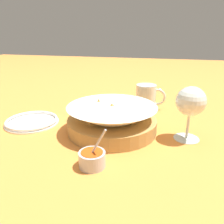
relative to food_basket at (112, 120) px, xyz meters
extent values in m
plane|color=orange|center=(-0.02, -0.01, -0.04)|extent=(4.00, 4.00, 0.00)
cylinder|color=#B2894C|center=(0.00, 0.00, -0.02)|extent=(0.27, 0.27, 0.04)
cone|color=#EDE5C6|center=(0.00, 0.00, 0.01)|extent=(0.27, 0.27, 0.08)
cylinder|color=#3D842D|center=(0.00, 0.00, -0.01)|extent=(0.20, 0.20, 0.01)
pyramid|color=gold|center=(0.06, 0.00, 0.02)|extent=(0.07, 0.08, 0.05)
pyramid|color=gold|center=(0.03, 0.05, 0.02)|extent=(0.05, 0.06, 0.05)
pyramid|color=gold|center=(-0.05, 0.03, 0.02)|extent=(0.08, 0.08, 0.06)
pyramid|color=gold|center=(-0.04, -0.04, 0.02)|extent=(0.08, 0.07, 0.05)
pyramid|color=gold|center=(0.00, 0.00, 0.02)|extent=(0.08, 0.07, 0.06)
cylinder|color=#B7B7BC|center=(0.00, -0.19, -0.02)|extent=(0.06, 0.06, 0.04)
cylinder|color=#CC4C14|center=(0.00, -0.19, -0.01)|extent=(0.05, 0.05, 0.02)
cylinder|color=#B7B7BC|center=(0.01, -0.19, 0.02)|extent=(0.05, 0.01, 0.08)
cylinder|color=silver|center=(0.22, 0.00, -0.03)|extent=(0.07, 0.07, 0.00)
cylinder|color=silver|center=(0.22, 0.00, 0.00)|extent=(0.01, 0.01, 0.07)
sphere|color=silver|center=(0.22, 0.00, 0.07)|extent=(0.08, 0.08, 0.08)
sphere|color=#E5B77F|center=(0.22, 0.00, 0.07)|extent=(0.05, 0.05, 0.05)
cylinder|color=silver|center=(0.08, 0.23, 0.01)|extent=(0.08, 0.08, 0.09)
cylinder|color=gold|center=(0.08, 0.23, 0.00)|extent=(0.06, 0.06, 0.07)
torus|color=silver|center=(0.12, 0.23, 0.01)|extent=(0.07, 0.01, 0.07)
cylinder|color=white|center=(-0.27, -0.01, -0.03)|extent=(0.17, 0.17, 0.01)
torus|color=white|center=(-0.27, -0.01, -0.02)|extent=(0.17, 0.17, 0.01)
camera|label=1|loc=(0.15, -0.59, 0.25)|focal=35.00mm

